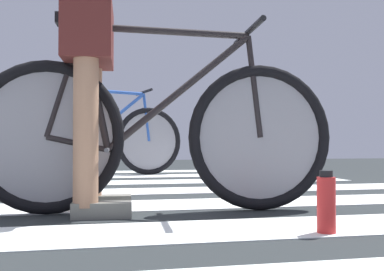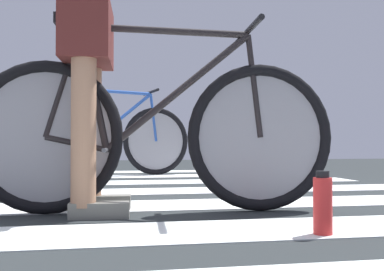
% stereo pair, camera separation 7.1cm
% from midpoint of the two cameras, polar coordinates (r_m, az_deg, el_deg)
% --- Properties ---
extents(ground, '(18.00, 14.00, 0.02)m').
position_cam_midpoint_polar(ground, '(2.72, -17.62, -8.10)').
color(ground, '#262B2C').
extents(crosswalk_markings, '(5.40, 6.50, 0.00)m').
position_cam_midpoint_polar(crosswalk_markings, '(2.51, -18.07, -8.41)').
color(crosswalk_markings, silver).
rests_on(crosswalk_markings, ground).
extents(bicycle_1_of_4, '(1.74, 0.52, 0.93)m').
position_cam_midpoint_polar(bicycle_1_of_4, '(2.23, -3.67, 0.48)').
color(bicycle_1_of_4, black).
rests_on(bicycle_1_of_4, ground).
extents(cyclist_1_of_4, '(0.34, 0.42, 0.98)m').
position_cam_midpoint_polar(cyclist_1_of_4, '(2.26, -11.60, 6.85)').
color(cyclist_1_of_4, '#A87A5B').
rests_on(cyclist_1_of_4, ground).
extents(bicycle_3_of_4, '(1.71, 0.56, 0.93)m').
position_cam_midpoint_polar(bicycle_3_of_4, '(4.86, -9.79, -0.35)').
color(bicycle_3_of_4, black).
rests_on(bicycle_3_of_4, ground).
extents(water_bottle, '(0.07, 0.07, 0.23)m').
position_cam_midpoint_polar(water_bottle, '(1.76, 16.69, -8.06)').
color(water_bottle, red).
rests_on(water_bottle, ground).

